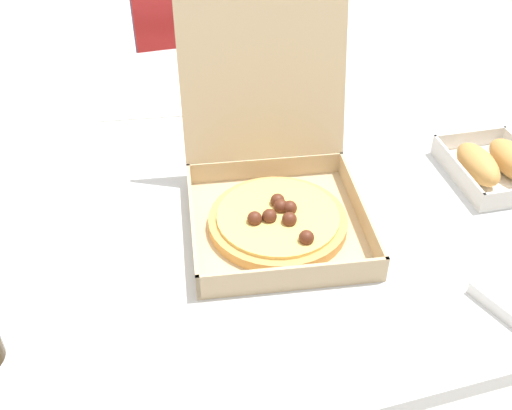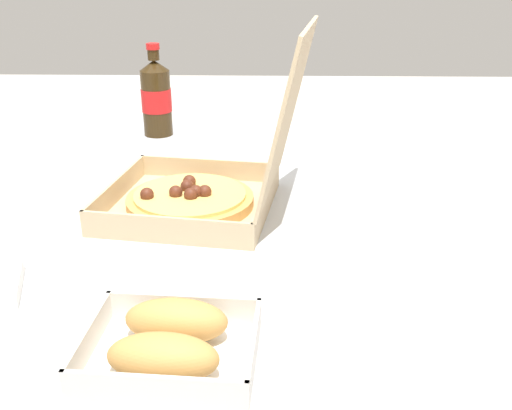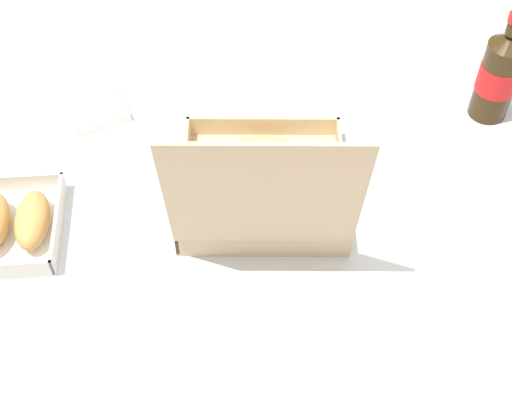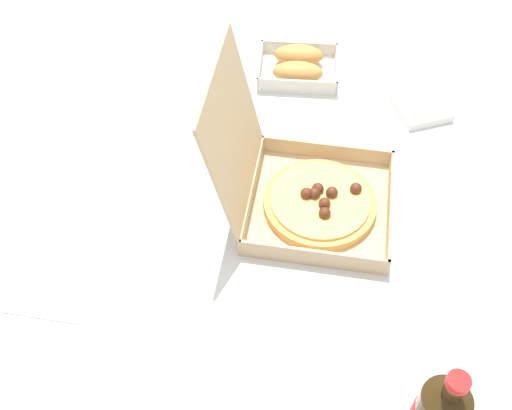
{
  "view_description": "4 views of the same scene",
  "coord_description": "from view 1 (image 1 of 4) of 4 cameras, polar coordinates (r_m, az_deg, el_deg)",
  "views": [
    {
      "loc": [
        -0.24,
        -0.91,
        1.39
      ],
      "look_at": [
        -0.02,
        -0.14,
        0.75
      ],
      "focal_mm": 42.79,
      "sensor_mm": 36.0,
      "label": 1
    },
    {
      "loc": [
        0.94,
        -0.05,
        1.15
      ],
      "look_at": [
        0.03,
        -0.07,
        0.75
      ],
      "focal_mm": 40.29,
      "sensor_mm": 36.0,
      "label": 2
    },
    {
      "loc": [
        0.13,
        0.61,
        1.67
      ],
      "look_at": [
        0.03,
        -0.14,
        0.77
      ],
      "focal_mm": 49.6,
      "sensor_mm": 36.0,
      "label": 3
    },
    {
      "loc": [
        -0.78,
        -0.08,
        1.71
      ],
      "look_at": [
        -0.01,
        -0.06,
        0.76
      ],
      "focal_mm": 43.63,
      "sensor_mm": 36.0,
      "label": 4
    }
  ],
  "objects": [
    {
      "name": "ground_plane",
      "position": [
        1.68,
        -0.89,
        -17.23
      ],
      "size": [
        10.0,
        10.0,
        0.0
      ],
      "primitive_type": "plane",
      "color": "beige"
    },
    {
      "name": "dining_table",
      "position": [
        1.19,
        -1.2,
        0.88
      ],
      "size": [
        1.14,
        1.09,
        0.73
      ],
      "color": "silver",
      "rests_on": "ground_plane"
    },
    {
      "name": "chair",
      "position": [
        1.95,
        -5.21,
        10.61
      ],
      "size": [
        0.42,
        0.42,
        0.83
      ],
      "color": "red",
      "rests_on": "ground_plane"
    },
    {
      "name": "diner_person",
      "position": [
        1.91,
        -5.85,
        16.88
      ],
      "size": [
        0.37,
        0.42,
        1.15
      ],
      "color": "#333847",
      "rests_on": "ground_plane"
    },
    {
      "name": "pizza_box_open",
      "position": [
        1.0,
        1.8,
        1.08
      ],
      "size": [
        0.33,
        0.38,
        0.32
      ],
      "color": "tan",
      "rests_on": "dining_table"
    },
    {
      "name": "bread_side_box",
      "position": [
        1.19,
        21.34,
        3.56
      ],
      "size": [
        0.16,
        0.2,
        0.06
      ],
      "color": "white",
      "rests_on": "dining_table"
    },
    {
      "name": "paper_menu",
      "position": [
        1.37,
        -10.58,
        9.51
      ],
      "size": [
        0.23,
        0.18,
        0.0
      ],
      "primitive_type": "cube",
      "rotation": [
        0.0,
        0.0,
        -0.15
      ],
      "color": "white",
      "rests_on": "dining_table"
    }
  ]
}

